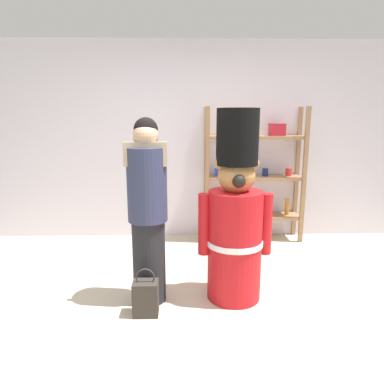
{
  "coord_description": "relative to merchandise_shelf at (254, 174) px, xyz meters",
  "views": [
    {
      "loc": [
        -0.13,
        -2.58,
        1.64
      ],
      "look_at": [
        -0.06,
        0.39,
        1.0
      ],
      "focal_mm": 32.88,
      "sensor_mm": 36.0,
      "label": 1
    }
  ],
  "objects": [
    {
      "name": "ground_plane",
      "position": [
        -0.8,
        -1.98,
        -0.9
      ],
      "size": [
        6.4,
        6.4,
        0.0
      ],
      "primitive_type": "plane",
      "color": "beige"
    },
    {
      "name": "back_wall",
      "position": [
        -0.8,
        0.22,
        0.4
      ],
      "size": [
        6.4,
        0.12,
        2.6
      ],
      "primitive_type": "cube",
      "color": "silver",
      "rests_on": "ground_plane"
    },
    {
      "name": "merchandise_shelf",
      "position": [
        0.0,
        0.0,
        0.0
      ],
      "size": [
        1.3,
        0.35,
        1.76
      ],
      "color": "#93704C",
      "rests_on": "ground_plane"
    },
    {
      "name": "teddy_bear_guard",
      "position": [
        -0.47,
        -1.58,
        -0.15
      ],
      "size": [
        0.66,
        0.5,
        1.71
      ],
      "color": "red",
      "rests_on": "ground_plane"
    },
    {
      "name": "person_shopper",
      "position": [
        -1.24,
        -1.61,
        -0.05
      ],
      "size": [
        0.36,
        0.34,
        1.63
      ],
      "color": "black",
      "rests_on": "ground_plane"
    },
    {
      "name": "shopping_bag",
      "position": [
        -1.25,
        -1.86,
        -0.74
      ],
      "size": [
        0.21,
        0.16,
        0.42
      ],
      "color": "#332D28",
      "rests_on": "ground_plane"
    }
  ]
}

